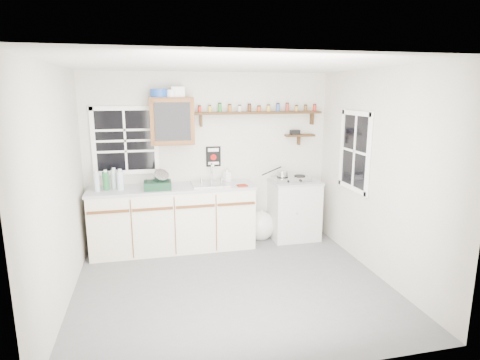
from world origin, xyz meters
name	(u,v)px	position (x,y,z in m)	size (l,w,h in m)	color
room	(232,181)	(0.00, 0.00, 1.25)	(3.64, 3.24, 2.54)	#5A5A5D
main_cabinet	(174,218)	(-0.58, 1.30, 0.46)	(2.31, 0.63, 0.92)	beige
right_cabinet	(294,209)	(1.25, 1.32, 0.46)	(0.73, 0.57, 0.91)	silver
sink	(210,184)	(-0.05, 1.30, 0.93)	(0.52, 0.44, 0.29)	#AEAEB3
upper_cabinet	(172,121)	(-0.55, 1.44, 1.82)	(0.60, 0.32, 0.65)	brown
upper_cabinet_clutter	(167,93)	(-0.61, 1.44, 2.21)	(0.46, 0.24, 0.14)	#1842A2
spice_shelf	(259,112)	(0.73, 1.51, 1.93)	(1.91, 0.18, 0.34)	black
secondary_shelf	(298,135)	(1.36, 1.52, 1.58)	(0.45, 0.16, 0.24)	black
warning_sign	(213,156)	(0.05, 1.59, 1.28)	(0.22, 0.02, 0.30)	black
window_back	(125,141)	(-1.20, 1.59, 1.55)	(0.93, 0.03, 0.98)	black
window_right	(355,151)	(1.79, 0.55, 1.45)	(0.03, 0.78, 1.08)	black
water_bottles	(111,180)	(-1.41, 1.30, 1.05)	(0.39, 0.18, 0.29)	silver
dish_rack	(159,183)	(-0.77, 1.20, 1.01)	(0.37, 0.28, 0.27)	#10321F
soap_bottle	(227,174)	(0.23, 1.45, 1.03)	(0.09, 0.10, 0.21)	silver
rag	(242,186)	(0.38, 1.11, 0.93)	(0.13, 0.12, 0.02)	maroon
hotplate	(291,179)	(1.18, 1.30, 0.95)	(0.56, 0.32, 0.08)	#AEAEB3
saucepan	(282,174)	(1.04, 1.31, 1.03)	(0.37, 0.20, 0.16)	#AEAEB3
trash_bag	(260,225)	(0.73, 1.40, 0.21)	(0.43, 0.39, 0.49)	silver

